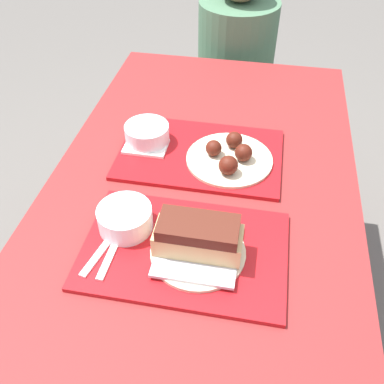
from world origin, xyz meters
TOP-DOWN VIEW (x-y plane):
  - ground_plane at (0.00, 0.00)m, footprint 12.00×12.00m
  - picnic_table at (0.00, 0.00)m, footprint 0.81×1.60m
  - picnic_bench_far at (0.00, 1.02)m, footprint 0.77×0.28m
  - tray_near at (0.00, -0.15)m, footprint 0.45×0.30m
  - tray_far at (-0.02, 0.19)m, footprint 0.45×0.30m
  - bowl_coleslaw_near at (-0.15, -0.12)m, footprint 0.13×0.13m
  - brisket_sandwich_plate at (0.03, -0.16)m, footprint 0.21×0.21m
  - plastic_fork_near at (-0.18, -0.19)m, footprint 0.05×0.17m
  - plastic_knife_near at (-0.15, -0.19)m, footprint 0.02×0.17m
  - condiment_packet at (0.02, -0.09)m, footprint 0.04×0.03m
  - bowl_coleslaw_far at (-0.18, 0.21)m, footprint 0.13×0.13m
  - wings_plate_far at (0.06, 0.17)m, footprint 0.24×0.24m
  - napkin_far at (-0.18, 0.19)m, footprint 0.12×0.08m
  - person_seated_across at (-0.01, 1.02)m, footprint 0.33×0.33m

SIDE VIEW (x-z plane):
  - ground_plane at x=0.00m, z-range 0.00..0.00m
  - picnic_bench_far at x=0.00m, z-range 0.14..0.57m
  - picnic_table at x=0.00m, z-range 0.28..1.04m
  - person_seated_across at x=-0.01m, z-range 0.37..1.04m
  - tray_near at x=0.00m, z-range 0.76..0.77m
  - tray_far at x=-0.02m, z-range 0.76..0.77m
  - plastic_fork_near at x=-0.18m, z-range 0.77..0.77m
  - plastic_knife_near at x=-0.15m, z-range 0.77..0.77m
  - condiment_packet at x=0.02m, z-range 0.77..0.78m
  - napkin_far at x=-0.18m, z-range 0.77..0.78m
  - wings_plate_far at x=0.06m, z-range 0.76..0.82m
  - bowl_coleslaw_near at x=-0.15m, z-range 0.77..0.83m
  - bowl_coleslaw_far at x=-0.18m, z-range 0.77..0.83m
  - brisket_sandwich_plate at x=0.03m, z-range 0.76..0.86m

